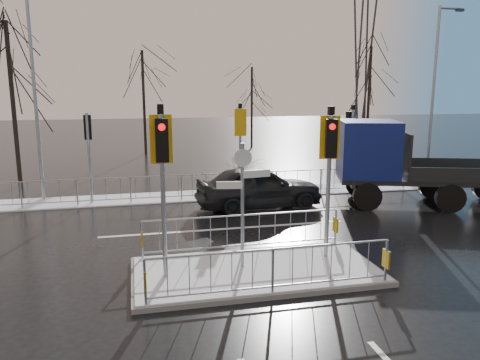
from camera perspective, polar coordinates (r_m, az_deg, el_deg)
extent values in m
plane|color=black|center=(11.74, 1.97, -11.35)|extent=(120.00, 120.00, 0.00)
cube|color=silver|center=(19.79, -4.42, -1.89)|extent=(30.00, 2.00, 0.04)
cube|color=silver|center=(15.23, -1.71, -5.97)|extent=(8.00, 0.15, 0.01)
cube|color=slate|center=(11.72, 1.98, -11.08)|extent=(6.00, 3.00, 0.12)
cube|color=silver|center=(11.69, 1.98, -10.74)|extent=(5.85, 2.85, 0.03)
cube|color=gold|center=(9.87, -11.51, -11.90)|extent=(0.05, 0.28, 0.42)
cube|color=gold|center=(11.30, 17.40, -9.16)|extent=(0.05, 0.28, 0.42)
cube|color=gold|center=(12.46, -11.87, -6.96)|extent=(0.05, 0.28, 0.42)
cube|color=gold|center=(13.62, 11.57, -5.36)|extent=(0.05, 0.28, 0.42)
cylinder|color=gray|center=(10.78, -9.34, -2.26)|extent=(0.11, 0.11, 3.80)
cube|color=black|center=(10.37, -9.51, 4.78)|extent=(0.28, 0.22, 0.95)
cylinder|color=red|center=(10.24, -9.53, 6.38)|extent=(0.16, 0.04, 0.16)
cube|color=#EAAF0D|center=(10.62, -9.60, 4.92)|extent=(0.50, 0.03, 1.10)
cube|color=black|center=(10.50, -9.69, 8.52)|extent=(0.14, 0.14, 0.22)
cylinder|color=gray|center=(12.15, 10.70, -1.02)|extent=(0.11, 0.11, 3.70)
cube|color=black|center=(11.77, 11.06, 4.99)|extent=(0.33, 0.28, 0.95)
cylinder|color=red|center=(11.64, 11.20, 6.40)|extent=(0.16, 0.08, 0.16)
cube|color=#EAAF0D|center=(12.02, 10.88, 5.12)|extent=(0.49, 0.16, 1.10)
cube|color=black|center=(11.90, 11.05, 8.29)|extent=(0.14, 0.14, 0.22)
cylinder|color=gray|center=(11.32, 0.30, -3.28)|extent=(0.09, 0.09, 3.10)
cube|color=silver|center=(11.23, 2.04, 0.77)|extent=(0.70, 0.14, 0.18)
cube|color=silver|center=(11.13, -1.30, -0.63)|extent=(0.62, 0.15, 0.18)
cylinder|color=silver|center=(11.05, 0.34, 2.71)|extent=(0.44, 0.03, 0.44)
cylinder|color=gray|center=(19.04, -17.89, 2.50)|extent=(0.11, 0.11, 3.50)
cube|color=black|center=(19.09, -18.06, 6.14)|extent=(0.28, 0.22, 0.95)
cylinder|color=red|center=(19.17, -18.09, 7.06)|extent=(0.16, 0.04, 0.16)
cylinder|color=gray|center=(19.44, 0.01, 3.36)|extent=(0.11, 0.11, 3.60)
cube|color=black|center=(19.49, -0.10, 7.08)|extent=(0.28, 0.22, 0.95)
cylinder|color=red|center=(19.57, -0.18, 7.98)|extent=(0.16, 0.04, 0.16)
cube|color=#EAAF0D|center=(19.24, 0.06, 7.02)|extent=(0.50, 0.03, 1.10)
cube|color=black|center=(19.27, 0.01, 9.03)|extent=(0.14, 0.14, 0.22)
cylinder|color=gray|center=(21.13, 13.38, 3.55)|extent=(0.11, 0.11, 3.50)
cube|color=black|center=(21.14, 13.20, 6.84)|extent=(0.33, 0.28, 0.95)
cylinder|color=red|center=(21.20, 13.05, 7.67)|extent=(0.16, 0.08, 0.16)
cube|color=black|center=(20.97, 13.61, 8.62)|extent=(0.14, 0.14, 0.22)
imported|color=black|center=(17.69, 2.31, -0.84)|extent=(4.87, 2.25, 1.61)
cylinder|color=black|center=(17.99, 15.25, -1.93)|extent=(1.11, 0.64, 1.06)
cylinder|color=black|center=(20.15, 14.22, -0.49)|extent=(1.11, 0.64, 1.06)
cylinder|color=black|center=(18.73, 24.26, -2.02)|extent=(1.11, 0.64, 1.06)
cylinder|color=black|center=(20.80, 22.34, -0.63)|extent=(1.11, 0.64, 1.06)
cube|color=black|center=(19.54, 22.18, 0.18)|extent=(7.42, 4.54, 0.17)
cube|color=navy|center=(18.81, 15.28, 3.76)|extent=(2.82, 3.09, 2.12)
cube|color=black|center=(18.96, 18.42, 4.93)|extent=(0.71, 2.03, 1.17)
cube|color=#2D3033|center=(18.90, 13.19, 0.28)|extent=(0.90, 2.36, 0.37)
cube|color=black|center=(19.88, 25.43, 0.54)|extent=(5.24, 3.90, 0.13)
cube|color=black|center=(19.10, 19.19, 3.19)|extent=(0.89, 2.44, 1.59)
cylinder|color=black|center=(23.56, -25.91, 8.12)|extent=(0.20, 0.20, 7.36)
cylinder|color=black|center=(32.50, -11.63, 9.17)|extent=(0.19, 0.19, 6.90)
cylinder|color=black|center=(35.61, 1.44, 8.81)|extent=(0.16, 0.16, 5.98)
cylinder|color=black|center=(35.69, 15.41, 9.53)|extent=(0.20, 0.20, 7.36)
cylinder|color=gray|center=(23.18, 22.44, 9.16)|extent=(0.14, 0.14, 8.00)
cylinder|color=gray|center=(23.70, 24.22, 18.54)|extent=(1.00, 0.10, 0.10)
cube|color=#2D3033|center=(23.99, 25.21, 18.24)|extent=(0.35, 0.18, 0.12)
cylinder|color=gray|center=(20.31, -23.70, 9.17)|extent=(0.14, 0.14, 8.20)
cylinder|color=#2D3033|center=(46.64, 15.25, 17.65)|extent=(1.18, 1.18, 19.97)
cylinder|color=#2D3033|center=(46.10, 13.87, 17.79)|extent=(1.18, 1.18, 19.97)
cylinder|color=#2D3033|center=(45.58, 15.99, 17.77)|extent=(1.18, 1.18, 19.97)
cylinder|color=#2D3033|center=(45.03, 14.59, 17.92)|extent=(1.18, 1.18, 19.97)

